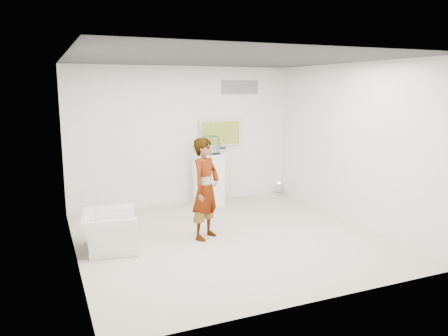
# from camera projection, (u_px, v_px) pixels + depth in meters

# --- Properties ---
(room) EXTENTS (5.01, 5.01, 3.00)m
(room) POSITION_uv_depth(u_px,v_px,m) (229.00, 152.00, 7.25)
(room) COLOR #B1AAA2
(room) RESTS_ON ground
(tv) EXTENTS (1.00, 0.08, 0.60)m
(tv) POSITION_uv_depth(u_px,v_px,m) (220.00, 133.00, 9.79)
(tv) COLOR #BBBBC0
(tv) RESTS_ON room
(logo_decal) EXTENTS (0.90, 0.02, 0.30)m
(logo_decal) POSITION_uv_depth(u_px,v_px,m) (240.00, 87.00, 9.83)
(logo_decal) COLOR slate
(logo_decal) RESTS_ON room
(person) EXTENTS (0.75, 0.71, 1.73)m
(person) POSITION_uv_depth(u_px,v_px,m) (206.00, 189.00, 7.37)
(person) COLOR silver
(person) RESTS_ON room
(armchair) EXTENTS (0.95, 1.05, 0.61)m
(armchair) POSITION_uv_depth(u_px,v_px,m) (109.00, 231.00, 6.93)
(armchair) COLOR silver
(armchair) RESTS_ON room
(pedestal) EXTENTS (0.69, 0.69, 1.14)m
(pedestal) POSITION_uv_depth(u_px,v_px,m) (209.00, 180.00, 9.49)
(pedestal) COLOR white
(pedestal) RESTS_ON room
(floor_uplight) EXTENTS (0.25, 0.25, 0.31)m
(floor_uplight) POSITION_uv_depth(u_px,v_px,m) (279.00, 189.00, 10.49)
(floor_uplight) COLOR silver
(floor_uplight) RESTS_ON room
(vitrine) EXTENTS (0.39, 0.39, 0.38)m
(vitrine) POSITION_uv_depth(u_px,v_px,m) (209.00, 145.00, 9.36)
(vitrine) COLOR white
(vitrine) RESTS_ON pedestal
(console) EXTENTS (0.10, 0.16, 0.21)m
(console) POSITION_uv_depth(u_px,v_px,m) (209.00, 149.00, 9.37)
(console) COLOR white
(console) RESTS_ON pedestal
(wii_remote) EXTENTS (0.12, 0.11, 0.03)m
(wii_remote) POSITION_uv_depth(u_px,v_px,m) (206.00, 146.00, 7.53)
(wii_remote) COLOR white
(wii_remote) RESTS_ON person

